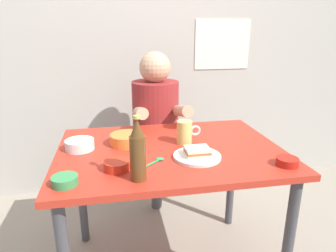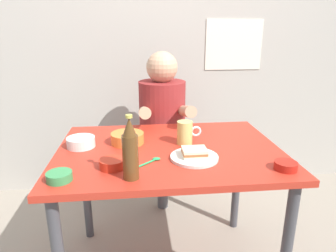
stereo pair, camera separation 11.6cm
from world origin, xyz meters
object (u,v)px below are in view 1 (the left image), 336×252
object	(u,v)px
sandwich	(197,151)
beer_mug	(185,132)
stool	(156,165)
plate_orange	(197,156)
person_seated	(156,111)
beer_bottle	(138,152)
dip_bowl_green	(65,180)
dining_table	(170,165)

from	to	relation	value
sandwich	beer_mug	size ratio (longest dim) A/B	0.87
stool	plate_orange	distance (m)	0.87
person_seated	sandwich	distance (m)	0.76
plate_orange	sandwich	xyz separation A→B (m)	(-0.00, 0.00, 0.02)
stool	beer_bottle	world-z (taller)	beer_bottle
person_seated	plate_orange	size ratio (longest dim) A/B	3.27
plate_orange	dip_bowl_green	world-z (taller)	dip_bowl_green
sandwich	dip_bowl_green	distance (m)	0.58
stool	beer_bottle	size ratio (longest dim) A/B	1.72
person_seated	sandwich	size ratio (longest dim) A/B	6.54
beer_bottle	stool	bearing A→B (deg)	77.53
person_seated	dip_bowl_green	xyz separation A→B (m)	(-0.48, -0.91, -0.01)
stool	plate_orange	world-z (taller)	plate_orange
person_seated	sandwich	world-z (taller)	person_seated
dining_table	beer_mug	distance (m)	0.19
plate_orange	beer_mug	size ratio (longest dim) A/B	1.75
dining_table	beer_mug	world-z (taller)	beer_mug
plate_orange	dining_table	bearing A→B (deg)	125.83
dining_table	beer_bottle	bearing A→B (deg)	-121.66
beer_bottle	sandwich	bearing A→B (deg)	29.12
sandwich	beer_bottle	world-z (taller)	beer_bottle
dining_table	person_seated	xyz separation A→B (m)	(0.02, 0.62, 0.12)
stool	person_seated	world-z (taller)	person_seated
person_seated	dip_bowl_green	distance (m)	1.03
beer_mug	dip_bowl_green	world-z (taller)	beer_mug
sandwich	beer_bottle	xyz separation A→B (m)	(-0.28, -0.16, 0.09)
beer_bottle	dining_table	bearing A→B (deg)	58.34
beer_mug	beer_bottle	bearing A→B (deg)	-127.93
person_seated	beer_mug	world-z (taller)	person_seated
beer_mug	beer_bottle	distance (m)	0.45
stool	dining_table	bearing A→B (deg)	-91.95
dining_table	plate_orange	distance (m)	0.20
sandwich	beer_mug	bearing A→B (deg)	93.46
dining_table	person_seated	distance (m)	0.63
beer_mug	sandwich	bearing A→B (deg)	-86.54
beer_mug	dip_bowl_green	size ratio (longest dim) A/B	1.26
beer_mug	dip_bowl_green	distance (m)	0.65
stool	person_seated	bearing A→B (deg)	-90.00
sandwich	stool	bearing A→B (deg)	95.89
sandwich	beer_bottle	bearing A→B (deg)	-150.88
beer_mug	stool	bearing A→B (deg)	96.69
beer_bottle	person_seated	bearing A→B (deg)	77.39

